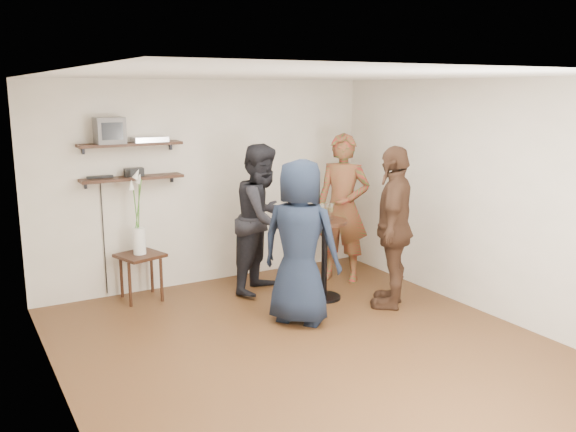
% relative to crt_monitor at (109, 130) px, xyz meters
% --- Properties ---
extents(room, '(4.58, 5.08, 2.68)m').
position_rel_crt_monitor_xyz_m(room, '(1.24, -2.38, -0.72)').
color(room, '#472517').
rests_on(room, ground).
extents(shelf_upper, '(1.20, 0.25, 0.04)m').
position_rel_crt_monitor_xyz_m(shelf_upper, '(0.24, 0.00, -0.17)').
color(shelf_upper, black).
rests_on(shelf_upper, room).
extents(shelf_lower, '(1.20, 0.25, 0.04)m').
position_rel_crt_monitor_xyz_m(shelf_lower, '(0.24, 0.00, -0.57)').
color(shelf_lower, black).
rests_on(shelf_lower, room).
extents(crt_monitor, '(0.32, 0.30, 0.30)m').
position_rel_crt_monitor_xyz_m(crt_monitor, '(0.00, 0.00, 0.00)').
color(crt_monitor, '#59595B').
rests_on(crt_monitor, shelf_upper).
extents(dvd_deck, '(0.40, 0.24, 0.06)m').
position_rel_crt_monitor_xyz_m(dvd_deck, '(0.47, 0.00, -0.12)').
color(dvd_deck, silver).
rests_on(dvd_deck, shelf_upper).
extents(radio, '(0.22, 0.10, 0.10)m').
position_rel_crt_monitor_xyz_m(radio, '(0.26, 0.00, -0.50)').
color(radio, black).
rests_on(radio, shelf_lower).
extents(power_strip, '(0.30, 0.05, 0.03)m').
position_rel_crt_monitor_xyz_m(power_strip, '(-0.13, 0.05, -0.54)').
color(power_strip, black).
rests_on(power_strip, shelf_lower).
extents(side_table, '(0.59, 0.59, 0.56)m').
position_rel_crt_monitor_xyz_m(side_table, '(0.23, -0.17, -1.55)').
color(side_table, black).
rests_on(side_table, room).
extents(vase_lilies, '(0.20, 0.21, 1.03)m').
position_rel_crt_monitor_xyz_m(vase_lilies, '(0.23, -0.18, -1.13)').
color(vase_lilies, white).
rests_on(vase_lilies, side_table).
extents(drinks_table, '(0.53, 0.53, 0.97)m').
position_rel_crt_monitor_xyz_m(drinks_table, '(2.15, -1.23, -1.39)').
color(drinks_table, black).
rests_on(drinks_table, room).
extents(wine_glass_fl, '(0.07, 0.07, 0.21)m').
position_rel_crt_monitor_xyz_m(wine_glass_fl, '(2.09, -1.26, -0.91)').
color(wine_glass_fl, silver).
rests_on(wine_glass_fl, drinks_table).
extents(wine_glass_fr, '(0.07, 0.07, 0.20)m').
position_rel_crt_monitor_xyz_m(wine_glass_fr, '(2.21, -1.26, -0.91)').
color(wine_glass_fr, silver).
rests_on(wine_glass_fr, drinks_table).
extents(wine_glass_bl, '(0.06, 0.06, 0.19)m').
position_rel_crt_monitor_xyz_m(wine_glass_bl, '(2.13, -1.18, -0.92)').
color(wine_glass_bl, silver).
rests_on(wine_glass_bl, drinks_table).
extents(wine_glass_br, '(0.06, 0.06, 0.19)m').
position_rel_crt_monitor_xyz_m(wine_glass_br, '(2.19, -1.22, -0.92)').
color(wine_glass_br, silver).
rests_on(wine_glass_br, drinks_table).
extents(person_plaid, '(0.81, 0.84, 1.93)m').
position_rel_crt_monitor_xyz_m(person_plaid, '(2.77, -0.71, -1.05)').
color(person_plaid, '#B0141F').
rests_on(person_plaid, room).
extents(person_dark, '(1.13, 1.09, 1.84)m').
position_rel_crt_monitor_xyz_m(person_dark, '(1.67, -0.59, -1.10)').
color(person_dark, black).
rests_on(person_dark, room).
extents(person_navy, '(0.98, 1.03, 1.78)m').
position_rel_crt_monitor_xyz_m(person_navy, '(1.52, -1.73, -1.13)').
color(person_navy, black).
rests_on(person_navy, room).
extents(person_brown, '(1.10, 1.09, 1.87)m').
position_rel_crt_monitor_xyz_m(person_brown, '(2.72, -1.81, -1.08)').
color(person_brown, '#442B1D').
rests_on(person_brown, room).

